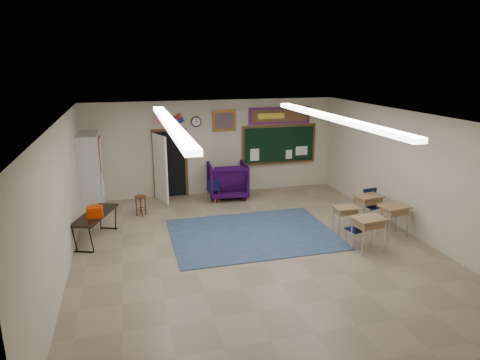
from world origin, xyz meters
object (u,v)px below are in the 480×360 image
object	(u,v)px
folding_table	(96,226)
wingback_armchair	(227,180)
student_desk_front_left	(345,218)
student_desk_front_right	(368,208)
wooden_stool	(141,205)

from	to	relation	value
folding_table	wingback_armchair	bearing A→B (deg)	53.96
student_desk_front_left	student_desk_front_right	size ratio (longest dim) A/B	0.85
folding_table	wooden_stool	xyz separation A→B (m)	(1.10, 1.47, -0.07)
wingback_armchair	student_desk_front_right	world-z (taller)	wingback_armchair
student_desk_front_right	wooden_stool	size ratio (longest dim) A/B	1.43
wingback_armchair	folding_table	distance (m)	4.56
wingback_armchair	folding_table	xyz separation A→B (m)	(-3.81, -2.48, -0.19)
student_desk_front_left	folding_table	distance (m)	6.07
student_desk_front_left	student_desk_front_right	distance (m)	0.93
wingback_armchair	student_desk_front_right	bearing A→B (deg)	137.59
student_desk_front_right	wingback_armchair	bearing A→B (deg)	123.40
student_desk_front_right	folding_table	distance (m)	6.85
student_desk_front_right	folding_table	bearing A→B (deg)	164.38
wingback_armchair	student_desk_front_left	xyz separation A→B (m)	(2.15, -3.64, -0.17)
wooden_stool	student_desk_front_left	bearing A→B (deg)	-28.40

